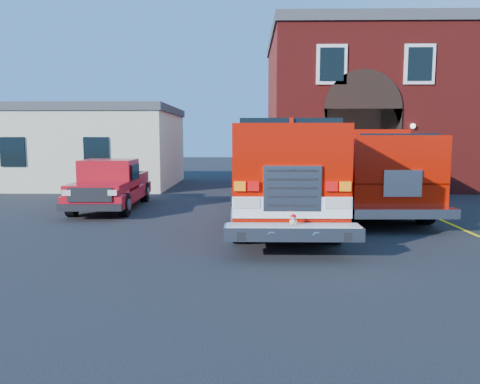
{
  "coord_description": "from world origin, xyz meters",
  "views": [
    {
      "loc": [
        0.23,
        -13.04,
        2.69
      ],
      "look_at": [
        0.0,
        -1.2,
        1.3
      ],
      "focal_mm": 35.0,
      "sensor_mm": 36.0,
      "label": 1
    }
  ],
  "objects_px": {
    "side_building": "(84,146)",
    "fire_engine": "(278,170)",
    "secondary_truck": "(362,166)",
    "fire_station": "(404,109)",
    "pickup_truck": "(111,185)"
  },
  "relations": [
    {
      "from": "side_building",
      "to": "secondary_truck",
      "type": "height_order",
      "value": "side_building"
    },
    {
      "from": "side_building",
      "to": "secondary_truck",
      "type": "relative_size",
      "value": 1.11
    },
    {
      "from": "fire_engine",
      "to": "pickup_truck",
      "type": "relative_size",
      "value": 1.78
    },
    {
      "from": "side_building",
      "to": "secondary_truck",
      "type": "xyz_separation_m",
      "value": [
        13.46,
        -8.46,
        -0.59
      ]
    },
    {
      "from": "fire_engine",
      "to": "fire_station",
      "type": "bearing_deg",
      "value": 56.56
    },
    {
      "from": "fire_station",
      "to": "pickup_truck",
      "type": "distance_m",
      "value": 17.26
    },
    {
      "from": "pickup_truck",
      "to": "fire_station",
      "type": "bearing_deg",
      "value": 34.42
    },
    {
      "from": "fire_engine",
      "to": "pickup_truck",
      "type": "xyz_separation_m",
      "value": [
        -6.16,
        2.25,
        -0.76
      ]
    },
    {
      "from": "side_building",
      "to": "fire_engine",
      "type": "height_order",
      "value": "side_building"
    },
    {
      "from": "side_building",
      "to": "pickup_truck",
      "type": "distance_m",
      "value": 9.57
    },
    {
      "from": "fire_station",
      "to": "pickup_truck",
      "type": "height_order",
      "value": "fire_station"
    },
    {
      "from": "fire_station",
      "to": "secondary_truck",
      "type": "relative_size",
      "value": 1.66
    },
    {
      "from": "fire_engine",
      "to": "side_building",
      "type": "bearing_deg",
      "value": 133.24
    },
    {
      "from": "side_building",
      "to": "fire_engine",
      "type": "bearing_deg",
      "value": -46.76
    },
    {
      "from": "side_building",
      "to": "fire_engine",
      "type": "relative_size",
      "value": 0.99
    }
  ]
}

